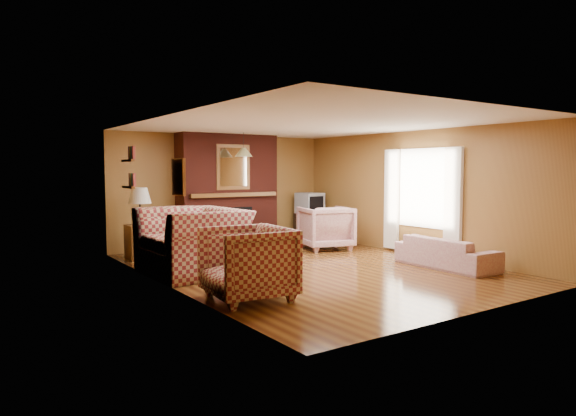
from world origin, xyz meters
TOP-DOWN VIEW (x-y plane):
  - floor at (0.00, 0.00)m, footprint 6.50×6.50m
  - ceiling at (0.00, 0.00)m, footprint 6.50×6.50m
  - wall_back at (0.00, 3.25)m, footprint 6.50×0.00m
  - wall_front at (0.00, -3.25)m, footprint 6.50×0.00m
  - wall_left at (-2.50, 0.00)m, footprint 0.00×6.50m
  - wall_right at (2.50, 0.00)m, footprint 0.00×6.50m
  - fireplace at (0.00, 2.98)m, footprint 2.20×0.82m
  - window_right at (2.45, -0.20)m, footprint 0.10×1.85m
  - bookshelf at (-2.44, 1.90)m, footprint 0.09×0.55m
  - botanical_print at (-2.47, -0.30)m, footprint 0.05×0.40m
  - pendant_light at (0.00, 2.30)m, footprint 0.36×0.36m
  - plaid_loveseat at (-1.85, 0.67)m, footprint 1.45×1.64m
  - plaid_armchair at (-1.95, -1.24)m, footprint 1.13×1.10m
  - floral_sofa at (1.90, -1.25)m, footprint 0.77×1.79m
  - floral_armchair at (1.46, 1.46)m, footprint 1.19×1.21m
  - coffee_table at (-0.64, 0.44)m, footprint 0.73×0.45m
  - side_table at (-2.10, 2.45)m, footprint 0.48×0.48m
  - table_lamp at (-2.10, 2.45)m, footprint 0.41×0.41m
  - tv_stand at (2.05, 2.80)m, footprint 0.61×0.56m
  - crt_tv at (2.05, 2.79)m, footprint 0.55×0.55m

SIDE VIEW (x-z plane):
  - floor at x=0.00m, z-range 0.00..0.00m
  - floral_sofa at x=1.90m, z-range 0.00..0.52m
  - tv_stand at x=2.05m, z-range 0.00..0.62m
  - side_table at x=-2.10m, z-range 0.00..0.64m
  - coffee_table at x=-0.64m, z-range 0.14..0.59m
  - floral_armchair at x=1.46m, z-range 0.00..0.90m
  - plaid_armchair at x=-1.95m, z-range 0.00..0.94m
  - plaid_loveseat at x=-1.85m, z-range 0.00..1.04m
  - crt_tv at x=2.05m, z-range 0.62..1.10m
  - table_lamp at x=-2.10m, z-range 0.68..1.36m
  - window_right at x=2.45m, z-range 0.13..2.13m
  - fireplace at x=0.00m, z-range -0.02..2.38m
  - wall_back at x=0.00m, z-range -2.05..4.45m
  - wall_front at x=0.00m, z-range -2.05..4.45m
  - wall_left at x=-2.50m, z-range -2.05..4.45m
  - wall_right at x=2.50m, z-range -2.05..4.45m
  - botanical_print at x=-2.47m, z-range 1.30..1.80m
  - bookshelf at x=-2.44m, z-range 1.31..2.02m
  - pendant_light at x=0.00m, z-range 1.76..2.24m
  - ceiling at x=0.00m, z-range 2.40..2.40m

